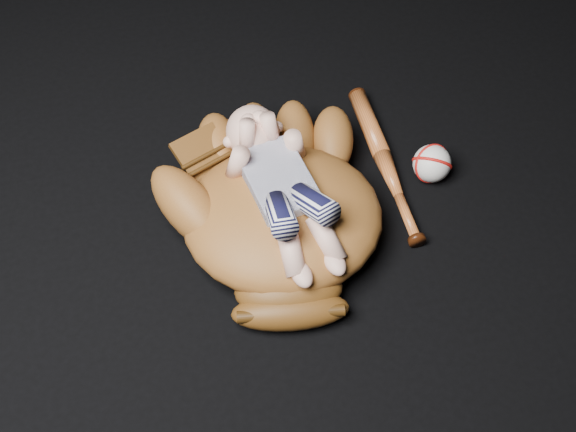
{
  "coord_description": "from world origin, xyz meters",
  "views": [
    {
      "loc": [
        -0.2,
        -0.83,
        1.18
      ],
      "look_at": [
        0.0,
        -0.06,
        0.09
      ],
      "focal_mm": 45.0,
      "sensor_mm": 36.0,
      "label": 1
    }
  ],
  "objects_px": {
    "baseball_bat": "(385,164)",
    "baseball": "(432,164)",
    "newborn_baby": "(285,190)",
    "baseball_glove": "(282,211)"
  },
  "relations": [
    {
      "from": "baseball",
      "to": "baseball_glove",
      "type": "bearing_deg",
      "value": -167.86
    },
    {
      "from": "baseball_bat",
      "to": "baseball",
      "type": "bearing_deg",
      "value": -25.0
    },
    {
      "from": "baseball_glove",
      "to": "baseball",
      "type": "xyz_separation_m",
      "value": [
        0.34,
        0.07,
        -0.05
      ]
    },
    {
      "from": "baseball_bat",
      "to": "baseball",
      "type": "relative_size",
      "value": 5.3
    },
    {
      "from": "baseball_glove",
      "to": "newborn_baby",
      "type": "bearing_deg",
      "value": 47.13
    },
    {
      "from": "newborn_baby",
      "to": "baseball_bat",
      "type": "relative_size",
      "value": 0.94
    },
    {
      "from": "newborn_baby",
      "to": "baseball",
      "type": "xyz_separation_m",
      "value": [
        0.33,
        0.07,
        -0.1
      ]
    },
    {
      "from": "baseball_glove",
      "to": "newborn_baby",
      "type": "relative_size",
      "value": 1.37
    },
    {
      "from": "baseball",
      "to": "baseball_bat",
      "type": "bearing_deg",
      "value": 155.0
    },
    {
      "from": "baseball_glove",
      "to": "baseball_bat",
      "type": "height_order",
      "value": "baseball_glove"
    }
  ]
}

